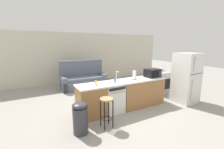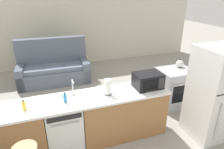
{
  "view_description": "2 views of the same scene",
  "coord_description": "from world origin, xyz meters",
  "px_view_note": "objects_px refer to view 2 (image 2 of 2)",
  "views": [
    {
      "loc": [
        -2.32,
        -3.71,
        1.99
      ],
      "look_at": [
        -0.01,
        0.47,
        1.03
      ],
      "focal_mm": 24.0,
      "sensor_mm": 36.0,
      "label": 1
    },
    {
      "loc": [
        -0.4,
        -2.9,
        2.58
      ],
      "look_at": [
        0.74,
        0.34,
        1.1
      ],
      "focal_mm": 32.0,
      "sensor_mm": 36.0,
      "label": 2
    }
  ],
  "objects_px": {
    "kettle": "(180,64)",
    "soap_bottle": "(65,98)",
    "microwave": "(148,80)",
    "stove_range": "(174,88)",
    "dish_soap_bottle": "(24,106)",
    "paper_towel_roll": "(108,87)",
    "dishwasher": "(64,126)",
    "couch": "(54,68)",
    "refrigerator": "(214,94)"
  },
  "relations": [
    {
      "from": "stove_range",
      "to": "kettle",
      "type": "bearing_deg",
      "value": 37.71
    },
    {
      "from": "stove_range",
      "to": "paper_towel_roll",
      "type": "relative_size",
      "value": 3.19
    },
    {
      "from": "dishwasher",
      "to": "dish_soap_bottle",
      "type": "bearing_deg",
      "value": -174.34
    },
    {
      "from": "paper_towel_roll",
      "to": "couch",
      "type": "xyz_separation_m",
      "value": [
        -0.74,
        2.91,
        -0.64
      ]
    },
    {
      "from": "soap_bottle",
      "to": "kettle",
      "type": "height_order",
      "value": "kettle"
    },
    {
      "from": "paper_towel_roll",
      "to": "kettle",
      "type": "distance_m",
      "value": 2.11
    },
    {
      "from": "dishwasher",
      "to": "kettle",
      "type": "bearing_deg",
      "value": 13.78
    },
    {
      "from": "dishwasher",
      "to": "refrigerator",
      "type": "bearing_deg",
      "value": -11.93
    },
    {
      "from": "dish_soap_bottle",
      "to": "couch",
      "type": "distance_m",
      "value": 3.06
    },
    {
      "from": "paper_towel_roll",
      "to": "couch",
      "type": "distance_m",
      "value": 3.07
    },
    {
      "from": "soap_bottle",
      "to": "microwave",
      "type": "bearing_deg",
      "value": 1.37
    },
    {
      "from": "paper_towel_roll",
      "to": "dish_soap_bottle",
      "type": "distance_m",
      "value": 1.33
    },
    {
      "from": "soap_bottle",
      "to": "stove_range",
      "type": "bearing_deg",
      "value": 12.98
    },
    {
      "from": "dishwasher",
      "to": "kettle",
      "type": "xyz_separation_m",
      "value": [
        2.77,
        0.68,
        0.56
      ]
    },
    {
      "from": "stove_range",
      "to": "dish_soap_bottle",
      "type": "bearing_deg",
      "value": -169.17
    },
    {
      "from": "stove_range",
      "to": "microwave",
      "type": "bearing_deg",
      "value": -152.11
    },
    {
      "from": "dishwasher",
      "to": "stove_range",
      "type": "bearing_deg",
      "value": 11.91
    },
    {
      "from": "soap_bottle",
      "to": "couch",
      "type": "height_order",
      "value": "couch"
    },
    {
      "from": "paper_towel_roll",
      "to": "kettle",
      "type": "height_order",
      "value": "paper_towel_roll"
    },
    {
      "from": "paper_towel_roll",
      "to": "soap_bottle",
      "type": "bearing_deg",
      "value": -178.15
    },
    {
      "from": "dish_soap_bottle",
      "to": "soap_bottle",
      "type": "bearing_deg",
      "value": 1.62
    },
    {
      "from": "refrigerator",
      "to": "kettle",
      "type": "xyz_separation_m",
      "value": [
        0.17,
        1.23,
        0.13
      ]
    },
    {
      "from": "dish_soap_bottle",
      "to": "paper_towel_roll",
      "type": "bearing_deg",
      "value": 1.74
    },
    {
      "from": "dishwasher",
      "to": "couch",
      "type": "bearing_deg",
      "value": 89.18
    },
    {
      "from": "couch",
      "to": "refrigerator",
      "type": "bearing_deg",
      "value": -53.41
    },
    {
      "from": "soap_bottle",
      "to": "dishwasher",
      "type": "bearing_deg",
      "value": 147.85
    },
    {
      "from": "dishwasher",
      "to": "dish_soap_bottle",
      "type": "distance_m",
      "value": 0.78
    },
    {
      "from": "microwave",
      "to": "dish_soap_bottle",
      "type": "height_order",
      "value": "microwave"
    },
    {
      "from": "stove_range",
      "to": "refrigerator",
      "type": "height_order",
      "value": "refrigerator"
    },
    {
      "from": "stove_range",
      "to": "couch",
      "type": "relative_size",
      "value": 0.44
    },
    {
      "from": "microwave",
      "to": "kettle",
      "type": "distance_m",
      "value": 1.39
    },
    {
      "from": "stove_range",
      "to": "dish_soap_bottle",
      "type": "relative_size",
      "value": 5.11
    },
    {
      "from": "microwave",
      "to": "soap_bottle",
      "type": "xyz_separation_m",
      "value": [
        -1.5,
        -0.04,
        -0.07
      ]
    },
    {
      "from": "soap_bottle",
      "to": "kettle",
      "type": "distance_m",
      "value": 2.8
    },
    {
      "from": "microwave",
      "to": "dish_soap_bottle",
      "type": "xyz_separation_m",
      "value": [
        -2.11,
        -0.05,
        -0.07
      ]
    },
    {
      "from": "paper_towel_roll",
      "to": "kettle",
      "type": "relative_size",
      "value": 1.38
    },
    {
      "from": "kettle",
      "to": "soap_bottle",
      "type": "bearing_deg",
      "value": -165.19
    },
    {
      "from": "stove_range",
      "to": "dish_soap_bottle",
      "type": "height_order",
      "value": "dish_soap_bottle"
    },
    {
      "from": "dishwasher",
      "to": "microwave",
      "type": "relative_size",
      "value": 1.68
    },
    {
      "from": "refrigerator",
      "to": "soap_bottle",
      "type": "relative_size",
      "value": 9.74
    },
    {
      "from": "kettle",
      "to": "stove_range",
      "type": "bearing_deg",
      "value": -142.29
    },
    {
      "from": "microwave",
      "to": "soap_bottle",
      "type": "height_order",
      "value": "microwave"
    },
    {
      "from": "soap_bottle",
      "to": "kettle",
      "type": "xyz_separation_m",
      "value": [
        2.71,
        0.72,
        0.01
      ]
    },
    {
      "from": "stove_range",
      "to": "microwave",
      "type": "distance_m",
      "value": 1.31
    },
    {
      "from": "dish_soap_bottle",
      "to": "kettle",
      "type": "relative_size",
      "value": 0.86
    },
    {
      "from": "dish_soap_bottle",
      "to": "couch",
      "type": "height_order",
      "value": "couch"
    },
    {
      "from": "kettle",
      "to": "couch",
      "type": "height_order",
      "value": "couch"
    },
    {
      "from": "stove_range",
      "to": "soap_bottle",
      "type": "relative_size",
      "value": 5.11
    },
    {
      "from": "microwave",
      "to": "kettle",
      "type": "bearing_deg",
      "value": 29.39
    },
    {
      "from": "stove_range",
      "to": "kettle",
      "type": "relative_size",
      "value": 4.39
    }
  ]
}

